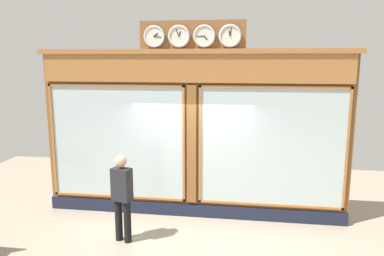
# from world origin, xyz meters

# --- Properties ---
(shop_facade) EXTENTS (6.70, 0.42, 4.20)m
(shop_facade) POSITION_xyz_m (-0.00, -0.13, 1.85)
(shop_facade) COLOR brown
(shop_facade) RESTS_ON ground_plane
(pedestrian) EXTENTS (0.41, 0.31, 1.69)m
(pedestrian) POSITION_xyz_m (1.13, 1.32, 0.93)
(pedestrian) COLOR black
(pedestrian) RESTS_ON ground_plane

